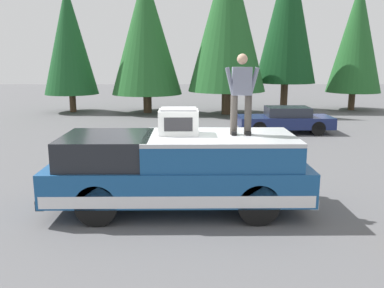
% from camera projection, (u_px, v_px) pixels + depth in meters
% --- Properties ---
extents(ground_plane, '(90.00, 90.00, 0.00)m').
position_uv_depth(ground_plane, '(184.00, 204.00, 9.10)').
color(ground_plane, '#565659').
extents(pickup_truck, '(2.01, 5.54, 1.65)m').
position_uv_depth(pickup_truck, '(179.00, 170.00, 8.67)').
color(pickup_truck, navy).
rests_on(pickup_truck, ground).
extents(compressor_unit, '(0.65, 0.84, 0.56)m').
position_uv_depth(compressor_unit, '(179.00, 121.00, 8.58)').
color(compressor_unit, silver).
rests_on(compressor_unit, pickup_truck).
extents(person_on_truck_bed, '(0.29, 0.72, 1.69)m').
position_uv_depth(person_on_truck_bed, '(242.00, 92.00, 8.40)').
color(person_on_truck_bed, '#423D38').
rests_on(person_on_truck_bed, pickup_truck).
extents(parked_car_navy, '(1.64, 4.10, 1.16)m').
position_uv_depth(parked_car_navy, '(285.00, 120.00, 17.91)').
color(parked_car_navy, navy).
rests_on(parked_car_navy, ground).
extents(conifer_far_left, '(3.39, 3.39, 8.08)m').
position_uv_depth(conifer_far_left, '(357.00, 37.00, 25.23)').
color(conifer_far_left, '#4C3826').
rests_on(conifer_far_left, ground).
extents(conifer_left, '(3.75, 3.75, 10.19)m').
position_uv_depth(conifer_left, '(288.00, 14.00, 24.60)').
color(conifer_left, '#4C3826').
rests_on(conifer_left, ground).
extents(conifer_center_left, '(4.54, 4.54, 9.69)m').
position_uv_depth(conifer_center_left, '(228.00, 18.00, 23.00)').
color(conifer_center_left, '#4C3826').
rests_on(conifer_center_left, ground).
extents(conifer_center_right, '(4.25, 4.25, 8.36)m').
position_uv_depth(conifer_center_right, '(146.00, 33.00, 23.86)').
color(conifer_center_right, '#4C3826').
rests_on(conifer_center_right, ground).
extents(conifer_right, '(3.26, 3.26, 7.65)m').
position_uv_depth(conifer_right, '(69.00, 40.00, 24.22)').
color(conifer_right, '#4C3826').
rests_on(conifer_right, ground).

